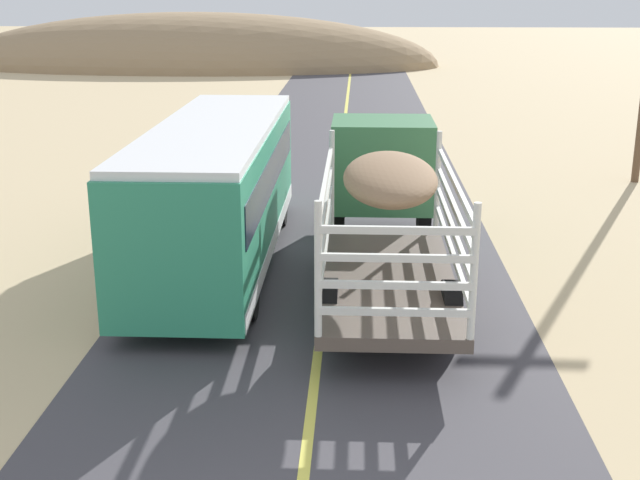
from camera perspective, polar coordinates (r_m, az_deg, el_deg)
The scene contains 3 objects.
livestock_truck at distance 19.01m, azimuth 4.41°, elevation 3.78°, with size 2.53×9.70×3.02m.
bus at distance 18.80m, azimuth -7.04°, elevation 3.41°, with size 2.54×10.00×3.21m.
distant_hill at distance 67.58m, azimuth -8.54°, elevation 11.70°, with size 38.11×16.22×8.12m, color #997C5A.
Camera 1 is at (0.66, -6.90, 6.16)m, focal length 46.91 mm.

